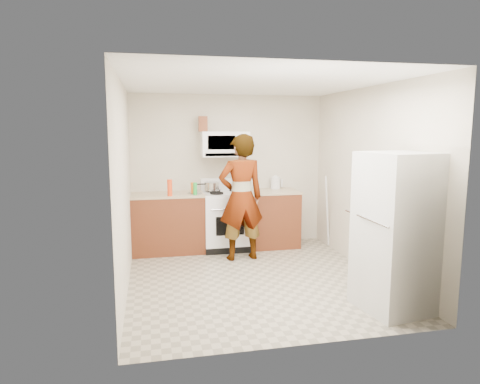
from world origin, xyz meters
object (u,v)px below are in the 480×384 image
object	(u,v)px
microwave	(225,144)
fridge	(397,232)
saucepan	(212,186)
gas_range	(226,219)
person	(241,197)
kettle	(275,183)

from	to	relation	value
microwave	fridge	distance (m)	3.27
microwave	saucepan	size ratio (longest dim) A/B	3.21
gas_range	saucepan	world-z (taller)	gas_range
person	saucepan	size ratio (longest dim) A/B	7.91
person	kettle	distance (m)	1.12
fridge	person	bearing A→B (deg)	111.59
microwave	fridge	bearing A→B (deg)	-64.56
microwave	kettle	bearing A→B (deg)	4.75
gas_range	fridge	bearing A→B (deg)	-63.53
microwave	kettle	world-z (taller)	microwave
gas_range	microwave	distance (m)	1.22
fridge	saucepan	distance (m)	3.23
gas_range	person	size ratio (longest dim) A/B	0.60
saucepan	gas_range	bearing A→B (deg)	-23.69
microwave	gas_range	bearing A→B (deg)	-90.00
microwave	person	size ratio (longest dim) A/B	0.41
person	fridge	xyz separation A→B (m)	(1.24, -2.12, -0.09)
person	kettle	world-z (taller)	person
gas_range	person	world-z (taller)	person
kettle	microwave	bearing A→B (deg)	176.80
gas_range	fridge	xyz separation A→B (m)	(1.35, -2.72, 0.36)
gas_range	person	bearing A→B (deg)	-79.26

